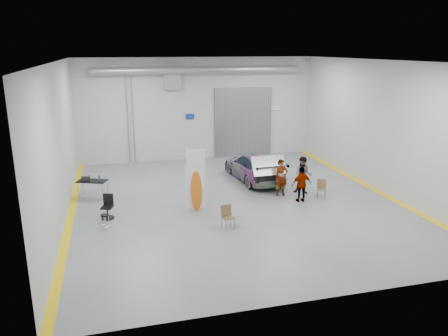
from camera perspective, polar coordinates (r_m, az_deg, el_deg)
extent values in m
plane|color=slate|center=(19.22, 1.43, -4.39)|extent=(16.00, 16.00, 0.00)
cube|color=#B7B9BB|center=(17.82, -20.71, 3.05)|extent=(0.02, 16.00, 6.00)
cube|color=#B7B9BB|center=(21.42, 19.87, 5.08)|extent=(0.02, 16.00, 6.00)
cube|color=#B7B9BB|center=(26.09, -3.43, 7.68)|extent=(14.00, 0.02, 6.00)
cube|color=#B7B9BB|center=(11.20, 12.95, -3.29)|extent=(14.00, 0.02, 6.00)
cube|color=white|center=(18.08, 1.56, 13.80)|extent=(14.00, 16.00, 0.02)
cube|color=gray|center=(26.83, 2.54, 5.97)|extent=(3.60, 0.12, 4.20)
cube|color=#909398|center=(25.58, -6.82, 11.50)|extent=(1.00, 0.50, 1.20)
cylinder|color=#909398|center=(25.29, -3.24, 12.67)|extent=(11.90, 0.44, 0.44)
cube|color=#13339D|center=(25.98, -4.47, 6.74)|extent=(0.50, 0.04, 0.30)
cube|color=white|center=(27.37, 6.60, 7.76)|extent=(0.70, 0.04, 0.25)
cylinder|color=#909398|center=(25.62, -11.78, 6.11)|extent=(0.08, 0.08, 5.00)
cylinder|color=#909398|center=(25.61, -12.46, 6.07)|extent=(0.08, 0.08, 5.00)
cube|color=yellow|center=(18.63, -19.38, -5.94)|extent=(0.30, 16.00, 0.01)
cube|color=yellow|center=(22.03, 18.84, -2.61)|extent=(0.30, 16.00, 0.01)
imported|color=white|center=(22.19, 3.95, 0.15)|extent=(2.22, 4.79, 1.35)
imported|color=#8D604C|center=(19.91, 7.48, -1.24)|extent=(0.64, 0.44, 1.69)
imported|color=#467081|center=(20.32, 10.31, -0.94)|extent=(1.07, 1.00, 1.74)
imported|color=brown|center=(19.26, 10.11, -2.13)|extent=(0.91, 0.38, 1.56)
cube|color=white|center=(17.96, -3.65, -2.76)|extent=(0.78, 0.05, 1.65)
ellipsoid|color=orange|center=(17.91, -3.60, -2.97)|extent=(0.46, 0.23, 1.74)
cube|color=white|center=(17.60, -3.71, 1.05)|extent=(0.75, 0.05, 0.87)
cylinder|color=white|center=(17.77, -4.69, -1.44)|extent=(0.02, 0.02, 2.75)
cylinder|color=white|center=(17.88, -2.67, -1.29)|extent=(0.02, 0.02, 2.75)
cube|color=brown|center=(16.25, 0.56, -6.49)|extent=(0.48, 0.47, 0.04)
cube|color=brown|center=(16.33, 0.38, -5.50)|extent=(0.43, 0.16, 0.40)
cube|color=brown|center=(19.98, 12.64, -2.70)|extent=(0.51, 0.50, 0.04)
cube|color=brown|center=(20.06, 12.44, -1.95)|extent=(0.40, 0.22, 0.38)
cylinder|color=black|center=(16.62, -15.33, -5.96)|extent=(0.30, 0.30, 0.04)
torus|color=silver|center=(16.77, -15.23, -7.27)|extent=(0.32, 0.32, 0.02)
cylinder|color=#909398|center=(20.20, -18.44, -3.05)|extent=(0.03, 0.03, 0.77)
cylinder|color=#909398|center=(20.15, -15.12, -2.83)|extent=(0.03, 0.03, 0.77)
cylinder|color=#909398|center=(20.71, -18.36, -2.59)|extent=(0.03, 0.03, 0.77)
cylinder|color=#909398|center=(20.66, -15.12, -2.38)|extent=(0.03, 0.03, 0.77)
cube|color=black|center=(20.30, -16.85, -1.63)|extent=(1.43, 1.07, 0.04)
cylinder|color=#174A8C|center=(20.15, -15.98, -1.28)|extent=(0.09, 0.09, 0.23)
cube|color=black|center=(20.34, -17.62, -1.32)|extent=(0.37, 0.23, 0.19)
cylinder|color=black|center=(17.94, -14.94, -6.29)|extent=(0.51, 0.51, 0.04)
cylinder|color=black|center=(17.86, -14.98, -5.63)|extent=(0.05, 0.05, 0.44)
cube|color=black|center=(17.79, -15.03, -4.98)|extent=(0.53, 0.53, 0.06)
cube|color=black|center=(17.88, -15.10, -3.94)|extent=(0.40, 0.18, 0.45)
cube|color=silver|center=(20.11, 5.87, 0.55)|extent=(1.58, 0.96, 0.04)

